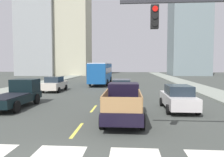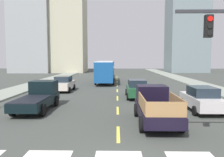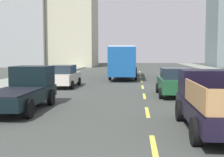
% 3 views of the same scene
% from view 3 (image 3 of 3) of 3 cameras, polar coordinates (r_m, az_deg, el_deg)
% --- Properties ---
extents(lane_dash_0, '(0.16, 2.40, 0.01)m').
position_cam_3_polar(lane_dash_0, '(8.53, 8.03, -12.87)').
color(lane_dash_0, '#E2D64A').
rests_on(lane_dash_0, ground).
extents(lane_dash_1, '(0.16, 2.40, 0.01)m').
position_cam_3_polar(lane_dash_1, '(13.37, 6.77, -6.38)').
color(lane_dash_1, '#E2D64A').
rests_on(lane_dash_1, ground).
extents(lane_dash_2, '(0.16, 2.40, 0.01)m').
position_cam_3_polar(lane_dash_2, '(18.30, 6.20, -3.36)').
color(lane_dash_2, '#E2D64A').
rests_on(lane_dash_2, ground).
extents(lane_dash_3, '(0.16, 2.40, 0.01)m').
position_cam_3_polar(lane_dash_3, '(23.26, 5.87, -1.62)').
color(lane_dash_3, '#E2D64A').
rests_on(lane_dash_3, ground).
extents(lane_dash_4, '(0.16, 2.40, 0.01)m').
position_cam_3_polar(lane_dash_4, '(28.24, 5.66, -0.49)').
color(lane_dash_4, '#E2D64A').
rests_on(lane_dash_4, ground).
extents(lane_dash_5, '(0.16, 2.40, 0.01)m').
position_cam_3_polar(lane_dash_5, '(33.22, 5.51, 0.29)').
color(lane_dash_5, '#E2D64A').
rests_on(lane_dash_5, ground).
extents(lane_dash_6, '(0.16, 2.40, 0.01)m').
position_cam_3_polar(lane_dash_6, '(38.20, 5.40, 0.88)').
color(lane_dash_6, '#E2D64A').
rests_on(lane_dash_6, ground).
extents(lane_dash_7, '(0.16, 2.40, 0.01)m').
position_cam_3_polar(lane_dash_7, '(43.19, 5.31, 1.32)').
color(lane_dash_7, '#E2D64A').
rests_on(lane_dash_7, ground).
extents(pickup_stakebed, '(2.18, 5.20, 1.96)m').
position_cam_3_polar(pickup_stakebed, '(10.84, 18.77, -4.21)').
color(pickup_stakebed, black).
rests_on(pickup_stakebed, ground).
extents(pickup_dark, '(2.18, 5.20, 1.96)m').
position_cam_3_polar(pickup_dark, '(14.53, -16.47, -1.99)').
color(pickup_dark, black).
rests_on(pickup_dark, ground).
extents(city_bus, '(2.72, 10.80, 3.32)m').
position_cam_3_polar(city_bus, '(31.69, 2.33, 3.63)').
color(city_bus, '#174E92').
rests_on(city_bus, ground).
extents(sedan_near_right, '(2.02, 4.40, 1.72)m').
position_cam_3_polar(sedan_near_right, '(18.63, 11.80, -0.63)').
color(sedan_near_right, '#1D4F2D').
rests_on(sedan_near_right, ground).
extents(sedan_far, '(2.02, 4.40, 1.72)m').
position_cam_3_polar(sedan_far, '(23.25, -9.18, 0.46)').
color(sedan_far, beige).
rests_on(sedan_far, ground).
extents(block_mid_left, '(8.72, 9.68, 25.12)m').
position_cam_3_polar(block_mid_left, '(61.99, -7.38, 13.99)').
color(block_mid_left, '#B5B295').
rests_on(block_mid_left, ground).
extents(block_mid_right, '(10.57, 9.49, 25.57)m').
position_cam_3_polar(block_mid_right, '(63.58, -16.46, 13.81)').
color(block_mid_right, '#959A9B').
rests_on(block_mid_right, ground).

